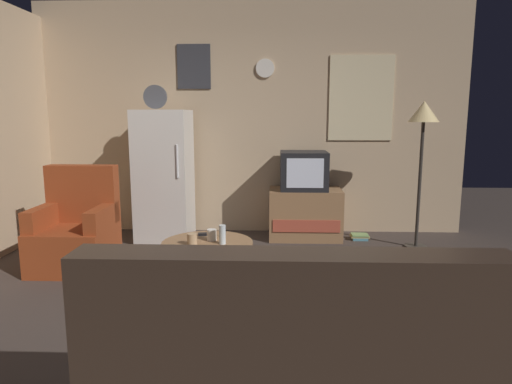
# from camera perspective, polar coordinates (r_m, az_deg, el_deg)

# --- Properties ---
(ground_plane) EXTENTS (12.00, 12.00, 0.00)m
(ground_plane) POSITION_cam_1_polar(r_m,az_deg,el_deg) (3.47, -2.82, -14.83)
(ground_plane) COLOR #3D332D
(wall_with_art) EXTENTS (5.20, 0.12, 2.78)m
(wall_with_art) POSITION_cam_1_polar(r_m,az_deg,el_deg) (5.60, -0.64, 9.20)
(wall_with_art) COLOR tan
(wall_with_art) RESTS_ON ground_plane
(fridge) EXTENTS (0.60, 0.62, 1.77)m
(fridge) POSITION_cam_1_polar(r_m,az_deg,el_deg) (5.31, -11.52, 2.05)
(fridge) COLOR silver
(fridge) RESTS_ON ground_plane
(tv_stand) EXTENTS (0.84, 0.53, 0.59)m
(tv_stand) POSITION_cam_1_polar(r_m,az_deg,el_deg) (5.37, 6.20, -2.73)
(tv_stand) COLOR #8E6642
(tv_stand) RESTS_ON ground_plane
(crt_tv) EXTENTS (0.54, 0.51, 0.44)m
(crt_tv) POSITION_cam_1_polar(r_m,az_deg,el_deg) (5.28, 6.03, 2.72)
(crt_tv) COLOR black
(crt_tv) RESTS_ON tv_stand
(standing_lamp) EXTENTS (0.32, 0.32, 1.59)m
(standing_lamp) POSITION_cam_1_polar(r_m,az_deg,el_deg) (5.13, 20.37, 8.15)
(standing_lamp) COLOR #332D28
(standing_lamp) RESTS_ON ground_plane
(coffee_table) EXTENTS (0.72, 0.72, 0.45)m
(coffee_table) POSITION_cam_1_polar(r_m,az_deg,el_deg) (3.66, -6.10, -9.72)
(coffee_table) COLOR #8E6642
(coffee_table) RESTS_ON ground_plane
(wine_glass) EXTENTS (0.05, 0.05, 0.15)m
(wine_glass) POSITION_cam_1_polar(r_m,az_deg,el_deg) (3.51, -4.27, -5.38)
(wine_glass) COLOR silver
(wine_glass) RESTS_ON coffee_table
(mug_ceramic_white) EXTENTS (0.08, 0.08, 0.09)m
(mug_ceramic_white) POSITION_cam_1_polar(r_m,az_deg,el_deg) (3.62, -5.62, -5.42)
(mug_ceramic_white) COLOR silver
(mug_ceramic_white) RESTS_ON coffee_table
(mug_ceramic_tan) EXTENTS (0.08, 0.08, 0.09)m
(mug_ceramic_tan) POSITION_cam_1_polar(r_m,az_deg,el_deg) (3.52, -8.06, -5.93)
(mug_ceramic_tan) COLOR tan
(mug_ceramic_tan) RESTS_ON coffee_table
(remote_control) EXTENTS (0.16, 0.07, 0.02)m
(remote_control) POSITION_cam_1_polar(r_m,az_deg,el_deg) (3.78, -6.19, -5.31)
(remote_control) COLOR black
(remote_control) RESTS_ON coffee_table
(armchair) EXTENTS (0.68, 0.68, 0.96)m
(armchair) POSITION_cam_1_polar(r_m,az_deg,el_deg) (4.65, -21.74, -4.76)
(armchair) COLOR maroon
(armchair) RESTS_ON ground_plane
(couch) EXTENTS (1.70, 0.80, 0.92)m
(couch) POSITION_cam_1_polar(r_m,az_deg,el_deg) (2.20, 4.07, -21.20)
(couch) COLOR #38281E
(couch) RESTS_ON ground_plane
(book_stack) EXTENTS (0.21, 0.14, 0.07)m
(book_stack) POSITION_cam_1_polar(r_m,az_deg,el_deg) (5.46, 12.95, -5.52)
(book_stack) COLOR teal
(book_stack) RESTS_ON ground_plane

